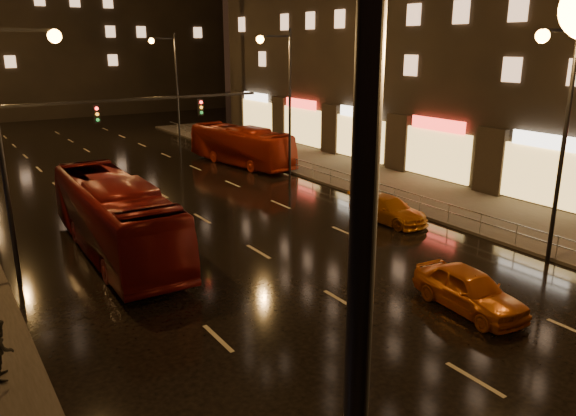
{
  "coord_description": "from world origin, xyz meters",
  "views": [
    {
      "loc": [
        -11.88,
        -10.61,
        9.03
      ],
      "look_at": [
        0.3,
        8.01,
        2.5
      ],
      "focal_mm": 35.0,
      "sensor_mm": 36.0,
      "label": 1
    }
  ],
  "objects": [
    {
      "name": "pedestrian_b",
      "position": [
        -11.0,
        5.13,
        1.01
      ],
      "size": [
        0.78,
        0.93,
        1.73
      ],
      "primitive_type": "imported",
      "rotation": [
        0.0,
        0.0,
        1.41
      ],
      "color": "black",
      "rests_on": "sidewalk_left"
    },
    {
      "name": "traffic_signal",
      "position": [
        -5.06,
        20.0,
        4.74
      ],
      "size": [
        15.31,
        0.32,
        6.2
      ],
      "color": "black",
      "rests_on": "ground"
    },
    {
      "name": "ground",
      "position": [
        0.0,
        20.0,
        0.0
      ],
      "size": [
        140.0,
        140.0,
        0.0
      ],
      "primitive_type": "plane",
      "color": "black",
      "rests_on": "ground"
    },
    {
      "name": "railing_right",
      "position": [
        10.2,
        18.0,
        0.9
      ],
      "size": [
        0.05,
        56.0,
        1.0
      ],
      "color": "#99999E",
      "rests_on": "sidewalk_right"
    },
    {
      "name": "taxi_far",
      "position": [
        8.0,
        10.18,
        0.67
      ],
      "size": [
        2.26,
        4.75,
        1.34
      ],
      "primitive_type": "imported",
      "rotation": [
        0.0,
        0.0,
        0.09
      ],
      "color": "#B86311",
      "rests_on": "ground"
    },
    {
      "name": "taxi_near",
      "position": [
        3.31,
        1.0,
        0.75
      ],
      "size": [
        2.19,
        4.55,
        1.5
      ],
      "primitive_type": "imported",
      "rotation": [
        0.0,
        0.0,
        -0.1
      ],
      "color": "#BC5511",
      "rests_on": "ground"
    },
    {
      "name": "sidewalk_right",
      "position": [
        13.5,
        15.0,
        0.07
      ],
      "size": [
        7.0,
        70.0,
        0.15
      ],
      "primitive_type": "cube",
      "color": "#38332D",
      "rests_on": "ground"
    },
    {
      "name": "streetlight_right",
      "position": [
        8.92,
        2.0,
        6.43
      ],
      "size": [
        2.64,
        0.5,
        10.0
      ],
      "color": "black",
      "rests_on": "ground"
    },
    {
      "name": "streetlight_left",
      "position": [
        -8.92,
        -8.0,
        6.43
      ],
      "size": [
        2.64,
        0.5,
        10.0
      ],
      "color": "black",
      "rests_on": "ground"
    },
    {
      "name": "bus_curb",
      "position": [
        8.52,
        27.24,
        1.48
      ],
      "size": [
        3.85,
        10.83,
        2.95
      ],
      "primitive_type": "imported",
      "rotation": [
        0.0,
        0.0,
        0.13
      ],
      "color": "#9C220F",
      "rests_on": "ground"
    },
    {
      "name": "bus_red",
      "position": [
        -5.33,
        13.36,
        1.7
      ],
      "size": [
        3.16,
        12.24,
        3.39
      ],
      "primitive_type": "imported",
      "rotation": [
        0.0,
        0.0,
        -0.03
      ],
      "color": "#630E0E",
      "rests_on": "ground"
    }
  ]
}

